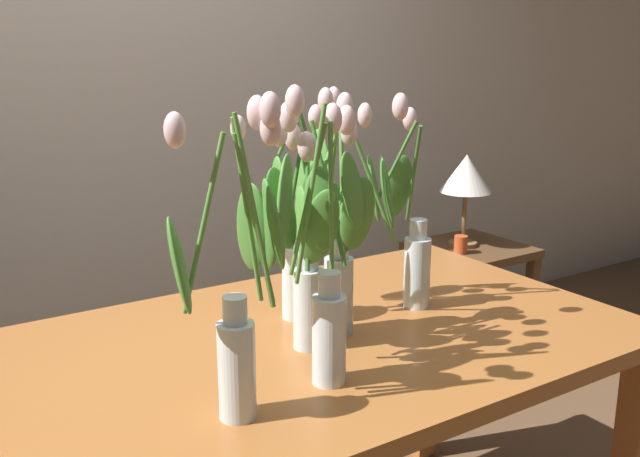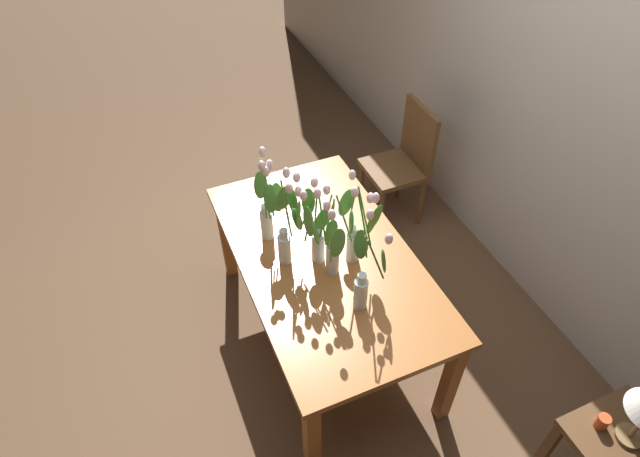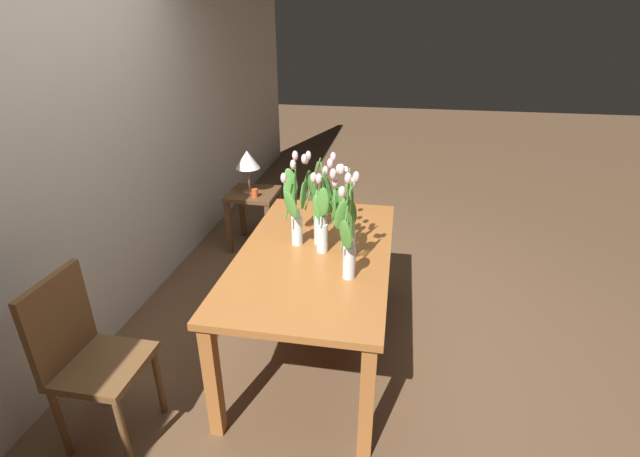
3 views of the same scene
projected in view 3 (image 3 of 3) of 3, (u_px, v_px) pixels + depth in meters
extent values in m
plane|color=brown|center=(315.00, 348.00, 3.03)|extent=(18.00, 18.00, 0.00)
cube|color=beige|center=(74.00, 141.00, 2.68)|extent=(9.00, 0.10, 2.70)
cube|color=#A3602D|center=(315.00, 254.00, 2.72)|extent=(1.60, 0.90, 0.04)
cube|color=#A3602D|center=(367.00, 401.00, 2.16)|extent=(0.07, 0.07, 0.70)
cube|color=#A3602D|center=(382.00, 255.00, 3.48)|extent=(0.07, 0.07, 0.70)
cube|color=#A3602D|center=(213.00, 381.00, 2.28)|extent=(0.07, 0.07, 0.70)
cube|color=#A3602D|center=(284.00, 247.00, 3.60)|extent=(0.07, 0.07, 0.70)
cylinder|color=silver|center=(322.00, 213.00, 3.01)|extent=(0.07, 0.07, 0.18)
cylinder|color=silver|center=(322.00, 197.00, 2.96)|extent=(0.04, 0.04, 0.05)
cylinder|color=silver|center=(322.00, 217.00, 3.02)|extent=(0.06, 0.06, 0.11)
cylinder|color=#3D752D|center=(314.00, 179.00, 2.86)|extent=(0.11, 0.08, 0.27)
ellipsoid|color=silver|center=(306.00, 160.00, 2.75)|extent=(0.04, 0.04, 0.06)
ellipsoid|color=#427F33|center=(312.00, 187.00, 2.82)|extent=(0.08, 0.08, 0.17)
cylinder|color=#3D752D|center=(315.00, 177.00, 2.93)|extent=(0.04, 0.09, 0.26)
ellipsoid|color=silver|center=(308.00, 155.00, 2.90)|extent=(0.04, 0.04, 0.06)
ellipsoid|color=#427F33|center=(307.00, 182.00, 2.95)|extent=(0.08, 0.08, 0.18)
cylinder|color=silver|center=(349.00, 244.00, 2.60)|extent=(0.07, 0.07, 0.18)
cylinder|color=silver|center=(350.00, 226.00, 2.55)|extent=(0.04, 0.04, 0.05)
cylinder|color=silver|center=(349.00, 249.00, 2.61)|extent=(0.06, 0.06, 0.11)
cylinder|color=#56933D|center=(341.00, 201.00, 2.47)|extent=(0.04, 0.09, 0.31)
ellipsoid|color=silver|center=(333.00, 174.00, 2.40)|extent=(0.04, 0.04, 0.06)
ellipsoid|color=#4C8E38|center=(334.00, 206.00, 2.45)|extent=(0.11, 0.04, 0.18)
cylinder|color=#56933D|center=(347.00, 200.00, 2.50)|extent=(0.03, 0.04, 0.32)
ellipsoid|color=silver|center=(346.00, 172.00, 2.45)|extent=(0.04, 0.04, 0.06)
ellipsoid|color=#4C8E38|center=(338.00, 208.00, 2.54)|extent=(0.08, 0.11, 0.18)
cylinder|color=#56933D|center=(345.00, 199.00, 2.46)|extent=(0.05, 0.05, 0.35)
ellipsoid|color=silver|center=(341.00, 169.00, 2.37)|extent=(0.04, 0.04, 0.06)
ellipsoid|color=#4C8E38|center=(342.00, 203.00, 2.42)|extent=(0.10, 0.09, 0.18)
cylinder|color=silver|center=(319.00, 230.00, 2.77)|extent=(0.07, 0.07, 0.18)
cylinder|color=silver|center=(319.00, 213.00, 2.72)|extent=(0.04, 0.04, 0.05)
cylinder|color=silver|center=(319.00, 234.00, 2.79)|extent=(0.06, 0.06, 0.11)
cylinder|color=#56933D|center=(316.00, 197.00, 2.62)|extent=(0.11, 0.02, 0.25)
ellipsoid|color=silver|center=(314.00, 178.00, 2.51)|extent=(0.04, 0.04, 0.06)
ellipsoid|color=#4C8E38|center=(319.00, 209.00, 2.60)|extent=(0.04, 0.11, 0.18)
cylinder|color=#56933D|center=(327.00, 185.00, 2.71)|extent=(0.11, 0.07, 0.30)
ellipsoid|color=silver|center=(333.00, 157.00, 2.68)|extent=(0.04, 0.04, 0.06)
ellipsoid|color=#4C8E38|center=(327.00, 188.00, 2.77)|extent=(0.06, 0.10, 0.18)
cylinder|color=#56933D|center=(325.00, 189.00, 2.63)|extent=(0.04, 0.07, 0.32)
ellipsoid|color=silver|center=(330.00, 163.00, 2.54)|extent=(0.04, 0.04, 0.06)
ellipsoid|color=#4C8E38|center=(334.00, 199.00, 2.66)|extent=(0.08, 0.08, 0.18)
cylinder|color=#56933D|center=(311.00, 187.00, 2.68)|extent=(0.03, 0.09, 0.32)
ellipsoid|color=silver|center=(304.00, 159.00, 2.62)|extent=(0.04, 0.04, 0.06)
ellipsoid|color=#4C8E38|center=(303.00, 195.00, 2.69)|extent=(0.09, 0.05, 0.18)
cylinder|color=silver|center=(349.00, 263.00, 2.40)|extent=(0.07, 0.07, 0.18)
cylinder|color=silver|center=(350.00, 244.00, 2.35)|extent=(0.04, 0.04, 0.05)
cylinder|color=silver|center=(349.00, 268.00, 2.42)|extent=(0.06, 0.06, 0.11)
cylinder|color=#56933D|center=(351.00, 214.00, 2.33)|extent=(0.08, 0.01, 0.31)
ellipsoid|color=silver|center=(353.00, 183.00, 2.29)|extent=(0.04, 0.04, 0.06)
ellipsoid|color=#4C8E38|center=(347.00, 215.00, 2.38)|extent=(0.04, 0.12, 0.18)
cylinder|color=#56933D|center=(353.00, 211.00, 2.31)|extent=(0.07, 0.02, 0.34)
ellipsoid|color=silver|center=(356.00, 177.00, 2.27)|extent=(0.04, 0.04, 0.06)
ellipsoid|color=#4C8E38|center=(350.00, 213.00, 2.37)|extent=(0.06, 0.08, 0.17)
cylinder|color=#56933D|center=(349.00, 212.00, 2.32)|extent=(0.07, 0.03, 0.34)
ellipsoid|color=silver|center=(348.00, 178.00, 2.27)|extent=(0.04, 0.04, 0.06)
ellipsoid|color=#4C8E38|center=(341.00, 216.00, 2.37)|extent=(0.05, 0.10, 0.18)
cylinder|color=#56933D|center=(346.00, 220.00, 2.25)|extent=(0.08, 0.04, 0.31)
ellipsoid|color=silver|center=(342.00, 192.00, 2.16)|extent=(0.04, 0.04, 0.06)
ellipsoid|color=#4C8E38|center=(346.00, 235.00, 2.23)|extent=(0.07, 0.09, 0.17)
cylinder|color=silver|center=(297.00, 231.00, 2.76)|extent=(0.07, 0.07, 0.18)
cylinder|color=silver|center=(297.00, 214.00, 2.71)|extent=(0.04, 0.04, 0.05)
cylinder|color=silver|center=(297.00, 235.00, 2.77)|extent=(0.06, 0.06, 0.11)
cylinder|color=#3D752D|center=(296.00, 185.00, 2.71)|extent=(0.12, 0.04, 0.31)
ellipsoid|color=silver|center=(295.00, 156.00, 2.70)|extent=(0.04, 0.04, 0.06)
ellipsoid|color=#4C8E38|center=(291.00, 182.00, 2.74)|extent=(0.05, 0.11, 0.18)
cylinder|color=#3D752D|center=(295.00, 189.00, 2.70)|extent=(0.08, 0.04, 0.28)
ellipsoid|color=silver|center=(293.00, 165.00, 2.67)|extent=(0.04, 0.04, 0.06)
ellipsoid|color=#4C8E38|center=(289.00, 192.00, 2.74)|extent=(0.06, 0.09, 0.17)
cylinder|color=#3D752D|center=(290.00, 197.00, 2.60)|extent=(0.11, 0.05, 0.25)
ellipsoid|color=silver|center=(284.00, 178.00, 2.50)|extent=(0.04, 0.04, 0.06)
ellipsoid|color=#4C8E38|center=(291.00, 205.00, 2.57)|extent=(0.04, 0.12, 0.18)
cylinder|color=silver|center=(322.00, 238.00, 2.67)|extent=(0.07, 0.07, 0.18)
cylinder|color=silver|center=(322.00, 220.00, 2.62)|extent=(0.04, 0.04, 0.05)
cylinder|color=silver|center=(322.00, 242.00, 2.69)|extent=(0.06, 0.06, 0.11)
cylinder|color=#3D752D|center=(329.00, 202.00, 2.54)|extent=(0.05, 0.08, 0.25)
ellipsoid|color=silver|center=(335.00, 182.00, 2.46)|extent=(0.04, 0.04, 0.06)
ellipsoid|color=#4C8E38|center=(338.00, 202.00, 2.53)|extent=(0.07, 0.07, 0.18)
cylinder|color=#3D752D|center=(320.00, 201.00, 2.54)|extent=(0.06, 0.02, 0.28)
ellipsoid|color=silver|center=(319.00, 179.00, 2.45)|extent=(0.04, 0.04, 0.06)
ellipsoid|color=#4C8E38|center=(323.00, 202.00, 2.49)|extent=(0.03, 0.08, 0.17)
cylinder|color=#3D752D|center=(324.00, 196.00, 2.62)|extent=(0.10, 0.01, 0.26)
ellipsoid|color=silver|center=(325.00, 171.00, 2.60)|extent=(0.04, 0.04, 0.06)
ellipsoid|color=#4C8E38|center=(320.00, 203.00, 2.69)|extent=(0.03, 0.09, 0.18)
cylinder|color=#3D752D|center=(331.00, 196.00, 2.57)|extent=(0.04, 0.09, 0.30)
ellipsoid|color=silver|center=(339.00, 169.00, 2.51)|extent=(0.04, 0.04, 0.06)
ellipsoid|color=#4C8E38|center=(337.00, 192.00, 2.60)|extent=(0.11, 0.05, 0.18)
cube|color=brown|center=(103.00, 366.00, 2.23)|extent=(0.40, 0.40, 0.04)
cylinder|color=brown|center=(159.00, 382.00, 2.46)|extent=(0.04, 0.04, 0.43)
cylinder|color=brown|center=(123.00, 433.00, 2.15)|extent=(0.04, 0.04, 0.43)
cylinder|color=brown|center=(103.00, 374.00, 2.51)|extent=(0.04, 0.04, 0.43)
cylinder|color=brown|center=(60.00, 422.00, 2.21)|extent=(0.04, 0.04, 0.43)
cube|color=brown|center=(58.00, 321.00, 2.16)|extent=(0.40, 0.04, 0.46)
cube|color=brown|center=(253.00, 194.00, 4.18)|extent=(0.44, 0.44, 0.04)
cube|color=brown|center=(268.00, 231.00, 4.09)|extent=(0.04, 0.04, 0.51)
cube|color=brown|center=(279.00, 214.00, 4.43)|extent=(0.04, 0.04, 0.51)
cube|color=brown|center=(229.00, 228.00, 4.15)|extent=(0.04, 0.04, 0.51)
cube|color=brown|center=(242.00, 212.00, 4.49)|extent=(0.04, 0.04, 0.51)
cylinder|color=olive|center=(250.00, 192.00, 4.14)|extent=(0.12, 0.12, 0.02)
cylinder|color=olive|center=(249.00, 180.00, 4.09)|extent=(0.02, 0.02, 0.22)
cone|color=silver|center=(247.00, 159.00, 4.01)|extent=(0.22, 0.22, 0.16)
cylinder|color=#CC4C23|center=(255.00, 193.00, 4.04)|extent=(0.06, 0.06, 0.07)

